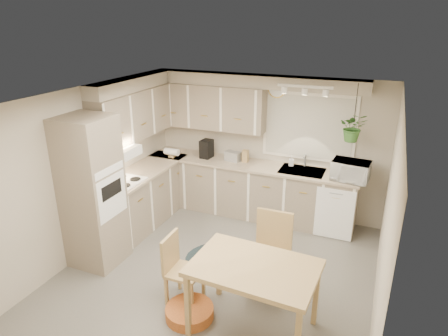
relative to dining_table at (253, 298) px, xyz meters
The scene contains 35 objects.
floor 1.20m from the dining_table, 133.32° to the left, with size 4.20×4.20×0.00m, color #68645C.
ceiling 2.28m from the dining_table, 133.32° to the left, with size 4.20×4.20×0.00m, color white.
wall_back 3.12m from the dining_table, 104.86° to the left, with size 4.00×0.04×2.40m, color #B9AE99.
wall_front 1.69m from the dining_table, 121.25° to the right, with size 4.00×0.04×2.40m, color #B9AE99.
wall_left 3.00m from the dining_table, 163.50° to the left, with size 0.04×4.20×2.40m, color #B9AE99.
wall_right 1.67m from the dining_table, 33.88° to the left, with size 0.04×4.20×2.40m, color #B9AE99.
base_cab_left 3.00m from the dining_table, 145.56° to the left, with size 0.60×1.85×0.90m, color gray.
base_cab_back 2.80m from the dining_table, 110.40° to the left, with size 3.60×0.60×0.90m, color gray.
counter_left 3.04m from the dining_table, 145.45° to the left, with size 0.64×1.89×0.04m, color tan.
counter_back 2.83m from the dining_table, 110.48° to the left, with size 3.64×0.64×0.04m, color tan.
oven_stack 2.57m from the dining_table, 169.66° to the left, with size 0.65×0.65×2.10m, color gray.
wall_oven_face 2.27m from the dining_table, 168.14° to the left, with size 0.02×0.56×0.58m, color white.
upper_cab_left 3.47m from the dining_table, 144.98° to the left, with size 0.35×2.00×0.75m, color gray.
upper_cab_back 3.56m from the dining_table, 122.87° to the left, with size 2.00×0.35×0.75m, color gray.
soffit_left 3.71m from the dining_table, 145.24° to the left, with size 0.30×2.00×0.20m, color #B9AE99.
soffit_back 3.49m from the dining_table, 109.38° to the left, with size 3.60×0.30×0.20m, color #B9AE99.
cooktop 2.75m from the dining_table, 155.44° to the left, with size 0.52×0.58×0.02m, color white.
range_hood 2.89m from the dining_table, 155.61° to the left, with size 0.40×0.60×0.14m, color white.
window_blinds 3.13m from the dining_table, 91.49° to the left, with size 1.40×0.02×1.00m, color beige.
window_frame 3.14m from the dining_table, 91.49° to the left, with size 1.50×0.02×1.10m, color white.
sink 2.67m from the dining_table, 91.65° to the left, with size 0.70×0.48×0.10m, color #A8ABB0.
dishwasher_front 2.37m from the dining_table, 77.22° to the left, with size 0.58×0.01×0.83m, color white.
track_light_bar 3.05m from the dining_table, 91.82° to the left, with size 0.80×0.04×0.04m, color white.
wall_clock 3.45m from the dining_table, 102.20° to the left, with size 0.30×0.30×0.03m, color #E9BB52.
dining_table is the anchor object (origin of this frame).
chair_left 0.92m from the dining_table, behind, with size 0.41×0.41×0.87m, color tan.
chair_back 0.71m from the dining_table, 92.90° to the left, with size 0.48×0.48×1.03m, color tan.
braided_rug 1.43m from the dining_table, 122.24° to the left, with size 1.30×0.97×0.01m, color black.
pet_bed 0.82m from the dining_table, behind, with size 0.56×0.56×0.13m, color #C26426.
microwave 2.71m from the dining_table, 75.05° to the left, with size 0.55×0.30×0.37m, color white.
soap_bottle 2.84m from the dining_table, 96.02° to the left, with size 0.08×0.17×0.08m, color white.
hanging_plant 2.91m from the dining_table, 75.79° to the left, with size 0.38×0.43×0.33m, color #396E2C.
coffee_maker 3.24m from the dining_table, 124.00° to the left, with size 0.18×0.22×0.32m, color black.
toaster 3.00m from the dining_table, 115.87° to the left, with size 0.27×0.15×0.16m, color #A8ABB0.
knife_block 2.94m from the dining_table, 111.70° to the left, with size 0.10×0.10×0.21m, color tan.
Camera 1 is at (1.84, -4.20, 3.28)m, focal length 32.00 mm.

